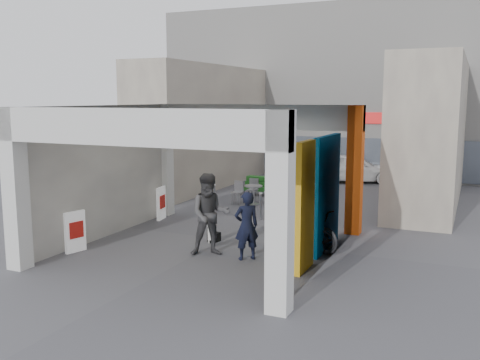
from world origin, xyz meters
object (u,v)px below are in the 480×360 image
at_px(produce_stand, 257,188).
at_px(bicycle_rear, 304,233).
at_px(man_with_dog, 246,226).
at_px(man_crates, 292,173).
at_px(man_elderly, 313,205).
at_px(bicycle_front, 308,229).
at_px(man_back_turned, 210,215).
at_px(white_van, 353,168).
at_px(cafe_set, 253,195).
at_px(border_collie, 213,233).

bearing_deg(produce_stand, bicycle_rear, -71.51).
distance_m(man_with_dog, man_crates, 8.39).
xyz_separation_m(produce_stand, man_with_dog, (2.90, -7.80, 0.51)).
xyz_separation_m(man_elderly, bicycle_rear, (0.24, -1.56, -0.39)).
distance_m(produce_stand, bicycle_front, 7.47).
relative_size(man_with_dog, man_elderly, 0.93).
xyz_separation_m(man_elderly, bicycle_front, (0.24, -1.20, -0.35)).
xyz_separation_m(man_back_turned, white_van, (0.70, 12.47, -0.33)).
height_order(produce_stand, white_van, white_van).
distance_m(man_with_dog, man_elderly, 2.77).
height_order(cafe_set, man_elderly, man_elderly).
bearing_deg(man_back_turned, man_crates, 65.09).
distance_m(man_with_dog, white_van, 12.45).
relative_size(man_back_turned, bicycle_front, 1.02).
bearing_deg(cafe_set, man_back_turned, -76.59).
xyz_separation_m(cafe_set, border_collie, (1.06, -5.29, -0.04)).
bearing_deg(man_elderly, man_back_turned, -105.04).
height_order(man_elderly, white_van, man_elderly).
height_order(cafe_set, border_collie, cafe_set).
height_order(cafe_set, bicycle_rear, bicycle_rear).
height_order(produce_stand, bicycle_rear, bicycle_rear).
xyz_separation_m(man_back_turned, man_elderly, (1.72, 2.67, -0.13)).
distance_m(produce_stand, man_back_turned, 8.09).
bearing_deg(bicycle_rear, bicycle_front, 0.80).
xyz_separation_m(man_crates, bicycle_front, (2.68, -6.77, -0.36)).
relative_size(man_crates, bicycle_front, 0.90).
relative_size(man_elderly, man_crates, 0.99).
xyz_separation_m(bicycle_front, white_van, (-1.26, 10.99, 0.14)).
bearing_deg(white_van, produce_stand, 133.42).
relative_size(man_elderly, bicycle_front, 0.89).
bearing_deg(produce_stand, man_back_turned, -87.78).
relative_size(border_collie, bicycle_front, 0.33).
bearing_deg(bicycle_front, white_van, 34.23).
distance_m(man_with_dog, bicycle_rear, 1.55).
distance_m(bicycle_front, white_van, 11.06).
height_order(man_crates, bicycle_rear, man_crates).
relative_size(produce_stand, man_elderly, 0.63).
bearing_deg(produce_stand, border_collie, -89.30).
bearing_deg(white_van, cafe_set, 143.69).
bearing_deg(bicycle_front, produce_stand, 59.55).
relative_size(border_collie, bicycle_rear, 0.41).
bearing_deg(cafe_set, man_crates, 68.15).
relative_size(produce_stand, bicycle_rear, 0.70).
distance_m(man_crates, white_van, 4.46).
height_order(man_elderly, bicycle_rear, man_elderly).
distance_m(border_collie, man_back_turned, 1.32).
bearing_deg(man_crates, border_collie, 72.53).
xyz_separation_m(produce_stand, bicycle_front, (3.94, -6.34, 0.22)).
height_order(man_back_turned, bicycle_front, man_back_turned).
bearing_deg(man_crates, man_back_turned, 75.35).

